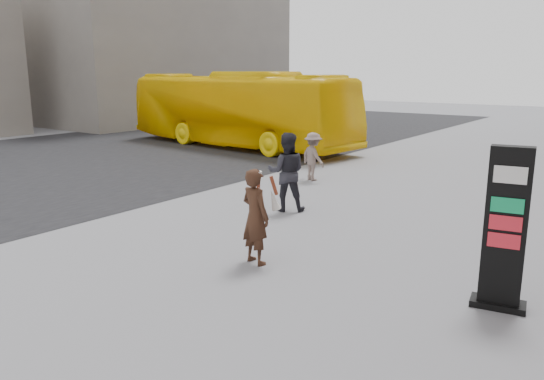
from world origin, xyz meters
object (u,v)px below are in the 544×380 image
Objects in this scene: woman at (256,215)px; pedestrian_b at (313,157)px; bus at (237,109)px; pedestrian_a at (287,172)px; info_pylon at (505,229)px.

woman is 1.14× the size of pedestrian_b.
woman is 15.00m from bus.
pedestrian_a is 3.77m from pedestrian_b.
bus is at bearing -11.69° from pedestrian_b.
woman is at bearing 83.13° from pedestrian_a.
woman is (-3.94, -0.63, -0.30)m from info_pylon.
pedestrian_a is at bearing 144.61° from info_pylon.
info_pylon is at bearing -158.23° from woman.
info_pylon is 9.33m from pedestrian_b.
woman is 7.45m from pedestrian_b.
woman is 3.70m from pedestrian_a.
bus reaches higher than pedestrian_b.
info_pylon is 0.20× the size of bus.
bus is at bearing -77.42° from pedestrian_a.
woman is at bearing 179.37° from info_pylon.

